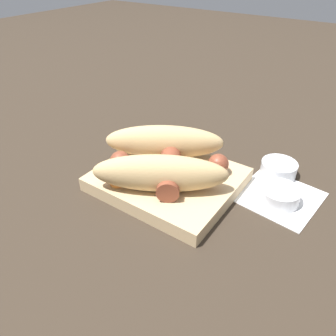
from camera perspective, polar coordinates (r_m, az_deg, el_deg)
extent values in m
plane|color=#33281E|center=(0.50, 0.00, -2.93)|extent=(3.00, 3.00, 0.00)
cube|color=tan|center=(0.50, 0.00, -1.96)|extent=(0.20, 0.17, 0.02)
ellipsoid|color=tan|center=(0.44, -1.37, -0.92)|extent=(0.18, 0.13, 0.05)
ellipsoid|color=tan|center=(0.52, -0.65, 4.59)|extent=(0.18, 0.13, 0.05)
cylinder|color=brown|center=(0.49, 0.16, 0.95)|extent=(0.10, 0.14, 0.03)
sphere|color=brown|center=(0.49, 8.74, 0.68)|extent=(0.03, 0.03, 0.03)
sphere|color=brown|center=(0.50, -8.31, 1.19)|extent=(0.03, 0.03, 0.03)
cylinder|color=orange|center=(0.50, -9.03, -0.29)|extent=(0.04, 0.04, 0.00)
cylinder|color=orange|center=(0.47, -8.74, -2.53)|extent=(0.02, 0.02, 0.00)
torus|color=silver|center=(0.50, -6.26, 0.16)|extent=(0.04, 0.04, 0.01)
torus|color=silver|center=(0.49, -8.17, -1.50)|extent=(0.04, 0.04, 0.00)
torus|color=silver|center=(0.50, -6.16, -0.39)|extent=(0.04, 0.04, 0.01)
cube|color=white|center=(0.51, 18.70, -4.61)|extent=(0.12, 0.12, 0.00)
cylinder|color=silver|center=(0.49, 18.85, -4.57)|extent=(0.06, 0.06, 0.02)
cylinder|color=gold|center=(0.49, 18.71, -5.17)|extent=(0.05, 0.05, 0.01)
cylinder|color=silver|center=(0.55, 18.69, -0.16)|extent=(0.06, 0.06, 0.02)
cylinder|color=white|center=(0.55, 18.57, -0.73)|extent=(0.05, 0.05, 0.01)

